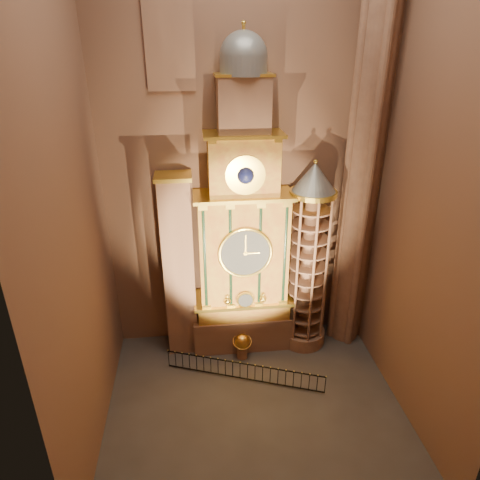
{
  "coord_description": "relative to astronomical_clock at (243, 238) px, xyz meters",
  "views": [
    {
      "loc": [
        -2.46,
        -15.12,
        15.98
      ],
      "look_at": [
        -0.38,
        3.0,
        7.49
      ],
      "focal_mm": 32.0,
      "sensor_mm": 36.0,
      "label": 1
    }
  ],
  "objects": [
    {
      "name": "floor",
      "position": [
        0.0,
        -4.96,
        -6.68
      ],
      "size": [
        14.0,
        14.0,
        0.0
      ],
      "primitive_type": "plane",
      "color": "#383330",
      "rests_on": "ground"
    },
    {
      "name": "wall_back",
      "position": [
        0.0,
        1.04,
        4.32
      ],
      "size": [
        22.0,
        0.0,
        22.0
      ],
      "primitive_type": "plane",
      "rotation": [
        1.57,
        0.0,
        0.0
      ],
      "color": "brown",
      "rests_on": "floor"
    },
    {
      "name": "wall_left",
      "position": [
        -7.0,
        -4.96,
        4.32
      ],
      "size": [
        0.0,
        22.0,
        22.0
      ],
      "primitive_type": "plane",
      "rotation": [
        1.57,
        0.0,
        1.57
      ],
      "color": "brown",
      "rests_on": "floor"
    },
    {
      "name": "wall_right",
      "position": [
        7.0,
        -4.96,
        4.32
      ],
      "size": [
        0.0,
        22.0,
        22.0
      ],
      "primitive_type": "plane",
      "rotation": [
        1.57,
        0.0,
        -1.57
      ],
      "color": "brown",
      "rests_on": "floor"
    },
    {
      "name": "astronomical_clock",
      "position": [
        0.0,
        0.0,
        0.0
      ],
      "size": [
        5.6,
        2.41,
        16.7
      ],
      "color": "#8C634C",
      "rests_on": "floor"
    },
    {
      "name": "portrait_tower",
      "position": [
        -3.4,
        0.02,
        -1.53
      ],
      "size": [
        1.8,
        1.6,
        10.2
      ],
      "color": "#8C634C",
      "rests_on": "floor"
    },
    {
      "name": "stair_turret",
      "position": [
        3.5,
        -0.26,
        -1.41
      ],
      "size": [
        2.5,
        2.5,
        10.8
      ],
      "color": "#8C634C",
      "rests_on": "floor"
    },
    {
      "name": "gothic_pier",
      "position": [
        6.1,
        0.04,
        4.32
      ],
      "size": [
        2.04,
        2.04,
        22.0
      ],
      "color": "#8C634C",
      "rests_on": "floor"
    },
    {
      "name": "stained_glass_window",
      "position": [
        -3.2,
        0.95,
        9.82
      ],
      "size": [
        2.2,
        0.14,
        5.2
      ],
      "color": "navy",
      "rests_on": "wall_back"
    },
    {
      "name": "celestial_globe",
      "position": [
        -0.19,
        -1.36,
        -5.77
      ],
      "size": [
        1.1,
        1.04,
        1.52
      ],
      "color": "#8C634C",
      "rests_on": "floor"
    },
    {
      "name": "iron_railing",
      "position": [
        -0.32,
        -3.13,
        -6.12
      ],
      "size": [
        7.78,
        2.91,
        1.03
      ],
      "color": "black",
      "rests_on": "floor"
    }
  ]
}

